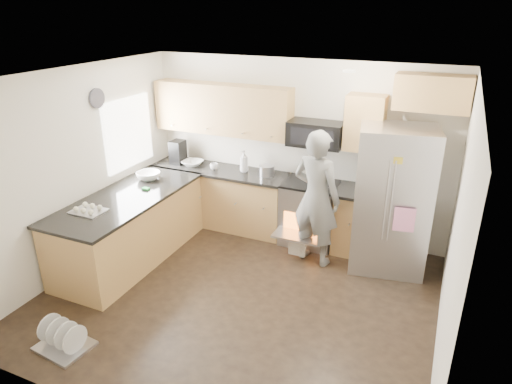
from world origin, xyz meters
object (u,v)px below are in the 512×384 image
at_px(stove_range, 310,199).
at_px(refrigerator, 392,200).
at_px(dish_rack, 64,340).
at_px(person, 316,198).

height_order(stove_range, refrigerator, refrigerator).
distance_m(stove_range, dish_rack, 3.64).
bearing_deg(stove_range, refrigerator, -11.92).
xyz_separation_m(refrigerator, person, (-0.93, -0.25, -0.03)).
xyz_separation_m(person, dish_rack, (-1.83, -2.72, -0.84)).
bearing_deg(dish_rack, refrigerator, 47.15).
relative_size(refrigerator, person, 1.04).
height_order(refrigerator, person, refrigerator).
xyz_separation_m(stove_range, refrigerator, (1.15, -0.24, 0.28)).
relative_size(stove_range, person, 0.97).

